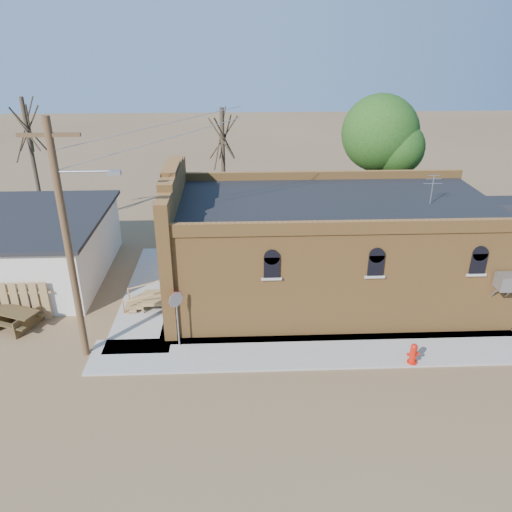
{
  "coord_description": "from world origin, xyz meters",
  "views": [
    {
      "loc": [
        -2.31,
        -14.99,
        11.55
      ],
      "look_at": [
        -1.48,
        4.74,
        2.4
      ],
      "focal_mm": 35.0,
      "sensor_mm": 36.0,
      "label": 1
    }
  ],
  "objects_px": {
    "fire_hydrant": "(413,354)",
    "trash_barrel": "(168,310)",
    "stop_sign": "(176,305)",
    "picnic_table": "(16,317)",
    "utility_pole": "(69,240)",
    "brick_bar": "(324,249)"
  },
  "relations": [
    {
      "from": "fire_hydrant",
      "to": "trash_barrel",
      "type": "bearing_deg",
      "value": 157.03
    },
    {
      "from": "stop_sign",
      "to": "picnic_table",
      "type": "height_order",
      "value": "stop_sign"
    },
    {
      "from": "trash_barrel",
      "to": "utility_pole",
      "type": "bearing_deg",
      "value": -139.93
    },
    {
      "from": "brick_bar",
      "to": "utility_pole",
      "type": "relative_size",
      "value": 1.82
    },
    {
      "from": "brick_bar",
      "to": "picnic_table",
      "type": "relative_size",
      "value": 7.04
    },
    {
      "from": "brick_bar",
      "to": "trash_barrel",
      "type": "bearing_deg",
      "value": -164.68
    },
    {
      "from": "fire_hydrant",
      "to": "trash_barrel",
      "type": "distance_m",
      "value": 10.12
    },
    {
      "from": "brick_bar",
      "to": "fire_hydrant",
      "type": "height_order",
      "value": "brick_bar"
    },
    {
      "from": "utility_pole",
      "to": "brick_bar",
      "type": "bearing_deg",
      "value": 23.69
    },
    {
      "from": "stop_sign",
      "to": "picnic_table",
      "type": "bearing_deg",
      "value": 146.68
    },
    {
      "from": "brick_bar",
      "to": "trash_barrel",
      "type": "xyz_separation_m",
      "value": [
        -6.94,
        -1.9,
        -1.9
      ]
    },
    {
      "from": "stop_sign",
      "to": "trash_barrel",
      "type": "xyz_separation_m",
      "value": [
        -0.66,
        2.09,
        -1.48
      ]
    },
    {
      "from": "brick_bar",
      "to": "trash_barrel",
      "type": "relative_size",
      "value": 22.92
    },
    {
      "from": "brick_bar",
      "to": "picnic_table",
      "type": "height_order",
      "value": "brick_bar"
    },
    {
      "from": "stop_sign",
      "to": "utility_pole",
      "type": "bearing_deg",
      "value": 165.38
    },
    {
      "from": "brick_bar",
      "to": "trash_barrel",
      "type": "distance_m",
      "value": 7.45
    },
    {
      "from": "utility_pole",
      "to": "fire_hydrant",
      "type": "relative_size",
      "value": 10.76
    },
    {
      "from": "fire_hydrant",
      "to": "stop_sign",
      "type": "xyz_separation_m",
      "value": [
        -8.81,
        1.51,
        1.43
      ]
    },
    {
      "from": "stop_sign",
      "to": "fire_hydrant",
      "type": "bearing_deg",
      "value": -29.3
    },
    {
      "from": "picnic_table",
      "to": "stop_sign",
      "type": "bearing_deg",
      "value": 9.06
    },
    {
      "from": "stop_sign",
      "to": "picnic_table",
      "type": "xyz_separation_m",
      "value": [
        -6.94,
        1.7,
        -1.4
      ]
    },
    {
      "from": "utility_pole",
      "to": "picnic_table",
      "type": "relative_size",
      "value": 3.86
    }
  ]
}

